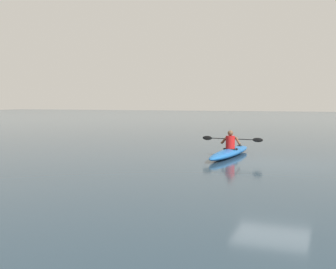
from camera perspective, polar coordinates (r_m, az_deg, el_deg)
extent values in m
plane|color=#233847|center=(14.43, 14.22, -3.98)|extent=(160.00, 160.00, 0.00)
ellipsoid|color=#1959A5|center=(16.10, 8.53, -2.47)|extent=(0.95, 4.48, 0.31)
torus|color=black|center=(16.15, 8.60, -1.97)|extent=(0.62, 0.62, 0.04)
cylinder|color=black|center=(17.36, 9.83, -1.51)|extent=(0.18, 0.18, 0.02)
cylinder|color=red|center=(16.09, 8.58, -1.06)|extent=(0.35, 0.35, 0.49)
sphere|color=brown|center=(16.06, 8.59, 0.20)|extent=(0.21, 0.21, 0.21)
cylinder|color=black|center=(16.27, 8.79, -0.60)|extent=(2.02, 0.17, 0.03)
ellipsoid|color=black|center=(16.59, 5.44, -0.47)|extent=(0.40, 0.07, 0.17)
ellipsoid|color=black|center=(16.01, 12.26, -0.74)|extent=(0.40, 0.07, 0.17)
cylinder|color=brown|center=(16.24, 7.74, -0.80)|extent=(0.28, 0.21, 0.34)
cylinder|color=brown|center=(16.08, 9.59, -0.87)|extent=(0.27, 0.23, 0.34)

